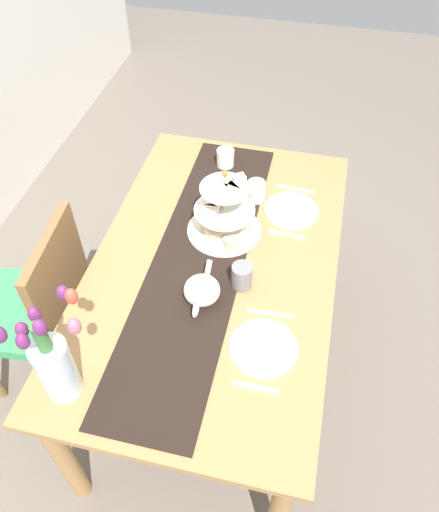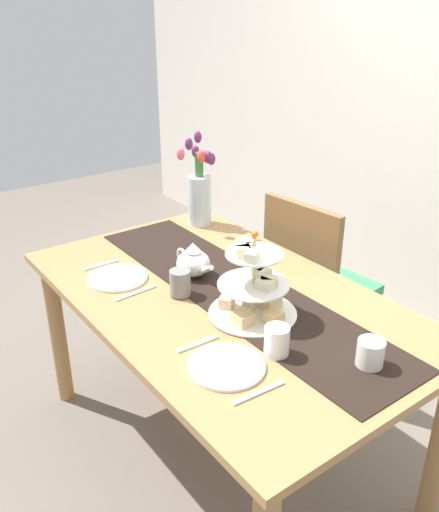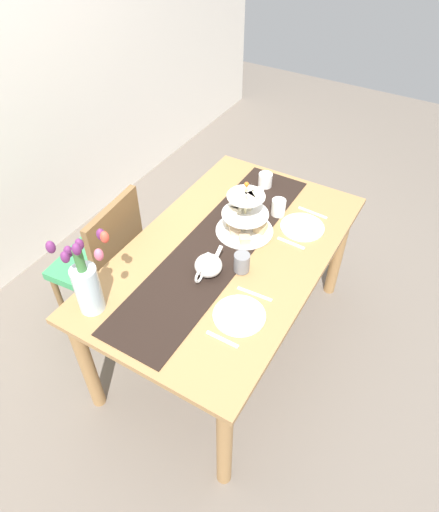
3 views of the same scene
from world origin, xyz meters
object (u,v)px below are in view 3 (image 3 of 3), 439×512
tiered_cake_stand (245,217)px  teapot (208,265)px  dining_table (228,266)px  fork_right (291,243)px  fork_left (222,339)px  tulip_vase (86,282)px  mug_white_text (278,207)px  knife_right (313,213)px  mug_grey (242,262)px  knife_left (255,294)px  chair_left (104,259)px  cream_jug (265,180)px  dinner_plate_left (239,315)px  dinner_plate_right (302,227)px

tiered_cake_stand → teapot: size_ratio=1.28×
dining_table → fork_right: fork_right is taller
fork_left → fork_right: (0.69, 0.00, 0.00)m
tulip_vase → fork_left: bearing=-76.8°
fork_right → teapot: bearing=147.7°
tulip_vase → mug_white_text: size_ratio=4.45×
dining_table → tulip_vase: size_ratio=3.67×
fork_left → knife_right: size_ratio=0.88×
mug_white_text → teapot: bearing=171.2°
tulip_vase → fork_right: 1.02m
tiered_cake_stand → mug_grey: 0.29m
tulip_vase → knife_right: 1.27m
fork_right → dining_table: bearing=129.9°
knife_left → mug_white_text: size_ratio=1.79×
teapot → mug_grey: (0.10, -0.12, -0.01)m
dining_table → tulip_vase: (-0.62, 0.33, 0.27)m
chair_left → mug_grey: (0.11, -0.81, 0.29)m
knife_right → knife_left: bearing=180.0°
chair_left → cream_jug: chair_left is taller
fork_left → knife_right: 0.98m
fork_left → fork_right: bearing=0.0°
knife_right → cream_jug: bearing=74.3°
dinner_plate_left → fork_left: 0.15m
mug_white_text → knife_left: bearing=-164.6°
tulip_vase → knife_left: (0.43, -0.58, -0.16)m
dining_table → mug_white_text: size_ratio=16.32×
tulip_vase → cream_jug: size_ratio=4.97×
teapot → dining_table: bearing=0.0°
fork_left → dinner_plate_right: bearing=0.0°
dinner_plate_right → knife_right: size_ratio=1.35×
mug_white_text → chair_left: bearing=126.9°
tiered_cake_stand → fork_left: size_ratio=2.03×
dining_table → tulip_vase: tulip_vase is taller
teapot → knife_right: teapot is taller
fork_left → dinner_plate_left: bearing=0.0°
fork_right → tiered_cake_stand: bearing=97.6°
chair_left → cream_jug: (0.79, -0.60, 0.28)m
knife_left → chair_left: bearing=90.2°
fork_right → knife_right: 0.29m
mug_grey → chair_left: bearing=97.6°
cream_jug → mug_grey: size_ratio=0.89×
dinner_plate_left → knife_right: (0.84, 0.00, -0.00)m
dining_table → tiered_cake_stand: tiered_cake_stand is taller
cream_jug → fork_right: size_ratio=0.57×
knife_left → fork_left: bearing=180.0°
chair_left → dinner_plate_right: 1.11m
mug_white_text → cream_jug: bearing=41.4°
dining_table → cream_jug: (0.59, 0.09, 0.15)m
dinner_plate_left → fork_right: 0.55m
teapot → dinner_plate_right: (0.54, -0.25, -0.05)m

